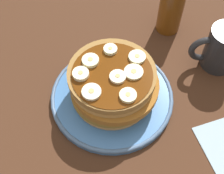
# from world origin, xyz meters

# --- Properties ---
(ground_plane) EXTENTS (1.40, 1.40, 0.03)m
(ground_plane) POSITION_xyz_m (0.00, 0.00, -0.01)
(ground_plane) COLOR #422616
(plate) EXTENTS (0.25, 0.25, 0.01)m
(plate) POSITION_xyz_m (0.00, 0.00, 0.01)
(plate) COLOR #3F72B2
(plate) RESTS_ON ground_plane
(pancake_stack) EXTENTS (0.18, 0.17, 0.07)m
(pancake_stack) POSITION_xyz_m (-0.00, -0.00, 0.05)
(pancake_stack) COLOR tan
(pancake_stack) RESTS_ON plate
(banana_slice_0) EXTENTS (0.03, 0.03, 0.01)m
(banana_slice_0) POSITION_xyz_m (-0.01, 0.01, 0.09)
(banana_slice_0) COLOR #F8E7C3
(banana_slice_0) RESTS_ON pancake_stack
(banana_slice_1) EXTENTS (0.03, 0.03, 0.01)m
(banana_slice_1) POSITION_xyz_m (-0.05, -0.03, 0.09)
(banana_slice_1) COLOR #F1F2C1
(banana_slice_1) RESTS_ON pancake_stack
(banana_slice_2) EXTENTS (0.03, 0.03, 0.01)m
(banana_slice_2) POSITION_xyz_m (0.04, 0.04, 0.09)
(banana_slice_2) COLOR beige
(banana_slice_2) RESTS_ON pancake_stack
(banana_slice_3) EXTENTS (0.03, 0.03, 0.01)m
(banana_slice_3) POSITION_xyz_m (0.00, -0.06, 0.09)
(banana_slice_3) COLOR #EAEEC1
(banana_slice_3) RESTS_ON pancake_stack
(banana_slice_4) EXTENTS (0.03, 0.03, 0.01)m
(banana_slice_4) POSITION_xyz_m (0.06, 0.00, 0.09)
(banana_slice_4) COLOR #F8EDC1
(banana_slice_4) RESTS_ON pancake_stack
(banana_slice_5) EXTENTS (0.03, 0.03, 0.01)m
(banana_slice_5) POSITION_xyz_m (-0.02, 0.05, 0.09)
(banana_slice_5) COLOR #FEF4B7
(banana_slice_5) RESTS_ON pancake_stack
(banana_slice_6) EXTENTS (0.03, 0.03, 0.01)m
(banana_slice_6) POSITION_xyz_m (0.04, -0.03, 0.09)
(banana_slice_6) COLOR #EDEAB4
(banana_slice_6) RESTS_ON pancake_stack
(banana_slice_7) EXTENTS (0.04, 0.04, 0.01)m
(banana_slice_7) POSITION_xyz_m (-0.04, 0.00, 0.09)
(banana_slice_7) COLOR #FBF3BE
(banana_slice_7) RESTS_ON pancake_stack
(coffee_mug) EXTENTS (0.11, 0.07, 0.10)m
(coffee_mug) POSITION_xyz_m (-0.23, -0.08, 0.05)
(coffee_mug) COLOR #262628
(coffee_mug) RESTS_ON ground_plane
(syrup_bottle) EXTENTS (0.06, 0.06, 0.14)m
(syrup_bottle) POSITION_xyz_m (-0.15, -0.19, 0.07)
(syrup_bottle) COLOR brown
(syrup_bottle) RESTS_ON ground_plane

